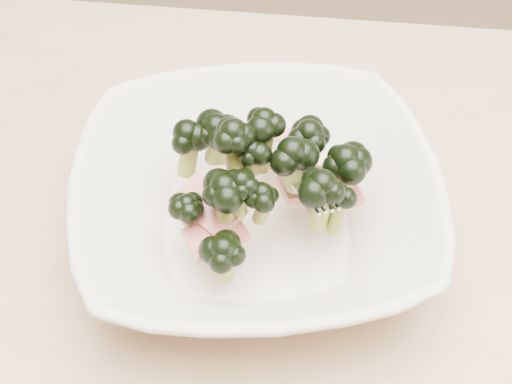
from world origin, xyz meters
TOP-DOWN VIEW (x-y plane):
  - dining_table at (0.00, 0.00)m, footprint 1.20×0.80m
  - broccoli_dish at (-0.11, 0.05)m, footprint 0.35×0.35m

SIDE VIEW (x-z plane):
  - dining_table at x=0.00m, z-range 0.28..1.03m
  - broccoli_dish at x=-0.11m, z-range 0.73..0.86m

